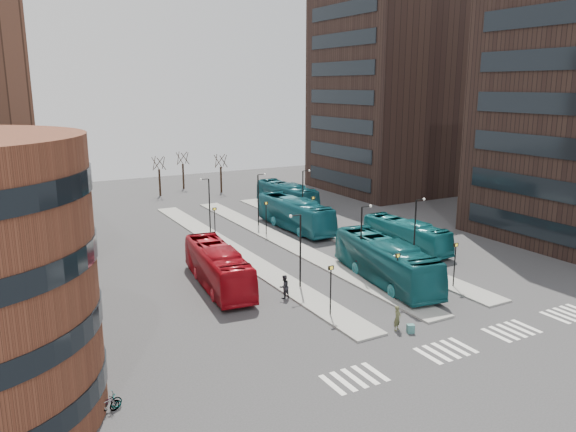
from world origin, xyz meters
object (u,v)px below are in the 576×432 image
traveller (397,318)px  bicycle_near (105,404)px  bicycle_far (105,403)px  suitcase (411,329)px  teal_bus_d (287,196)px  commuter_b (374,269)px  red_bus (218,267)px  teal_bus_c (406,235)px  commuter_a (284,287)px  commuter_c (358,267)px  teal_bus_b (295,214)px  teal_bus_a (385,261)px  bicycle_mid (107,407)px

traveller → bicycle_near: bearing=158.4°
bicycle_far → suitcase: bearing=-98.4°
teal_bus_d → commuter_b: teal_bus_d is taller
red_bus → bicycle_near: bearing=-123.5°
teal_bus_d → bicycle_near: (-31.51, -38.04, -1.28)m
red_bus → teal_bus_c: red_bus is taller
red_bus → commuter_a: size_ratio=6.46×
teal_bus_d → commuter_b: (-7.16, -28.48, -0.84)m
traveller → bicycle_far: 19.28m
suitcase → red_bus: 16.65m
commuter_c → bicycle_far: 25.89m
traveller → commuter_c: (4.29, 10.35, -0.11)m
teal_bus_b → teal_bus_a: bearing=-97.2°
red_bus → teal_bus_c: 20.71m
commuter_a → teal_bus_a: bearing=159.8°
teal_bus_a → commuter_b: teal_bus_a is taller
bicycle_mid → bicycle_far: size_ratio=0.86×
suitcase → commuter_b: bearing=85.6°
commuter_c → commuter_b: bearing=49.3°
commuter_a → bicycle_mid: 18.15m
commuter_c → teal_bus_b: bearing=-174.8°
commuter_c → bicycle_mid: 26.05m
teal_bus_b → suitcase: bearing=-104.8°
teal_bus_a → traveller: bearing=-115.5°
teal_bus_d → commuter_b: bearing=-106.2°
commuter_b → bicycle_far: commuter_b is taller
bicycle_near → bicycle_far: size_ratio=0.91×
traveller → bicycle_far: size_ratio=1.01×
teal_bus_b → red_bus: bearing=-138.8°
suitcase → red_bus: size_ratio=0.05×
teal_bus_a → teal_bus_b: size_ratio=1.01×
suitcase → traveller: 1.10m
teal_bus_c → bicycle_mid: 36.14m
red_bus → teal_bus_d: size_ratio=1.00×
red_bus → traveller: 15.68m
traveller → bicycle_mid: 19.29m
traveller → bicycle_far: (-19.27, -0.38, -0.42)m
teal_bus_d → commuter_c: 28.42m
teal_bus_c → commuter_b: (-8.28, -5.60, -0.63)m
suitcase → bicycle_far: bearing=-160.9°
commuter_a → bicycle_near: 17.98m
teal_bus_c → commuter_b: bearing=-148.8°
teal_bus_a → teal_bus_d: size_ratio=1.09×
teal_bus_b → bicycle_mid: (-26.80, -27.89, -1.37)m
traveller → bicycle_far: traveller is taller
traveller → teal_bus_b: bearing=51.6°
suitcase → bicycle_far: 19.79m
commuter_b → bicycle_near: (-24.35, -9.56, -0.44)m
teal_bus_a → traveller: 9.64m
teal_bus_a → bicycle_near: (-24.59, -8.39, -1.42)m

